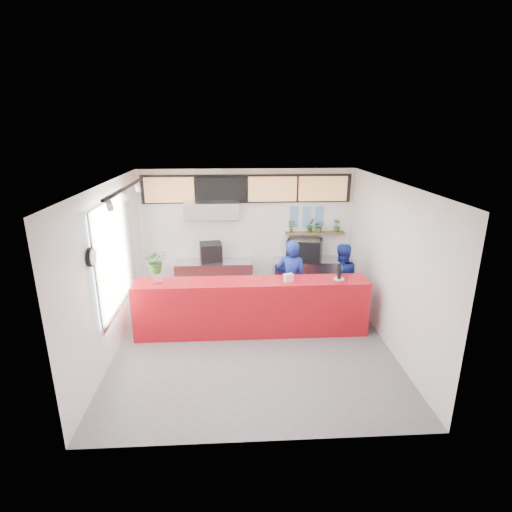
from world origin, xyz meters
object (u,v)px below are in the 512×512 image
(staff_center, at_px, (291,281))
(service_counter, at_px, (252,307))
(espresso_machine, at_px, (304,249))
(pepper_mill, at_px, (339,272))
(panini_oven, at_px, (211,252))
(staff_right, at_px, (340,281))

(staff_center, bearing_deg, service_counter, 53.04)
(espresso_machine, xyz_separation_m, pepper_mill, (0.36, -1.82, 0.11))
(panini_oven, distance_m, staff_right, 3.01)
(service_counter, bearing_deg, staff_right, 18.88)
(staff_center, xyz_separation_m, staff_right, (1.05, 0.10, -0.06))
(staff_right, bearing_deg, panini_oven, -32.47)
(service_counter, relative_size, panini_oven, 9.22)
(panini_oven, xyz_separation_m, espresso_machine, (2.19, 0.00, 0.03))
(staff_center, bearing_deg, staff_right, -154.56)
(staff_center, height_order, staff_right, staff_center)
(espresso_machine, xyz_separation_m, staff_center, (-0.48, -1.25, -0.28))
(staff_center, bearing_deg, pepper_mill, 165.90)
(service_counter, bearing_deg, panini_oven, 115.64)
(espresso_machine, height_order, staff_center, staff_center)
(panini_oven, relative_size, staff_center, 0.28)
(espresso_machine, height_order, pepper_mill, pepper_mill)
(service_counter, xyz_separation_m, espresso_machine, (1.33, 1.80, 0.60))
(espresso_machine, xyz_separation_m, staff_right, (0.57, -1.15, -0.34))
(espresso_machine, bearing_deg, staff_center, -93.48)
(panini_oven, height_order, staff_right, staff_right)
(espresso_machine, relative_size, staff_right, 0.49)
(staff_right, relative_size, pepper_mill, 5.57)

